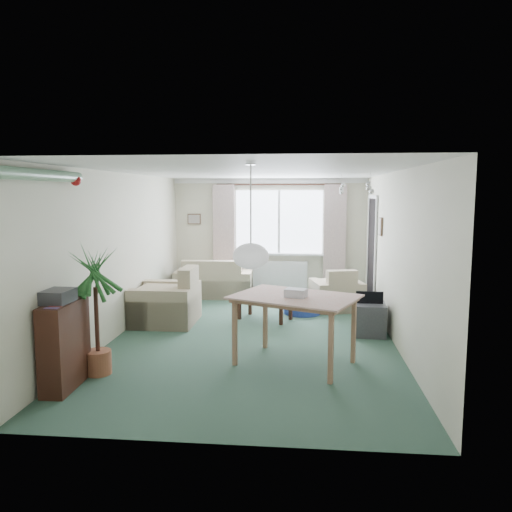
# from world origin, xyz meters

# --- Properties ---
(ground) EXTENTS (6.50, 6.50, 0.00)m
(ground) POSITION_xyz_m (0.00, 0.00, 0.00)
(ground) COLOR #2E4D3E
(window) EXTENTS (1.80, 0.03, 1.30)m
(window) POSITION_xyz_m (0.20, 3.23, 1.50)
(window) COLOR white
(curtain_rod) EXTENTS (2.60, 0.03, 0.03)m
(curtain_rod) POSITION_xyz_m (0.20, 3.15, 2.27)
(curtain_rod) COLOR black
(curtain_left) EXTENTS (0.45, 0.08, 2.00)m
(curtain_left) POSITION_xyz_m (-0.95, 3.13, 1.27)
(curtain_left) COLOR beige
(curtain_right) EXTENTS (0.45, 0.08, 2.00)m
(curtain_right) POSITION_xyz_m (1.35, 3.13, 1.27)
(curtain_right) COLOR beige
(radiator) EXTENTS (1.20, 0.10, 0.55)m
(radiator) POSITION_xyz_m (0.20, 3.19, 0.40)
(radiator) COLOR white
(doorway) EXTENTS (0.03, 0.95, 2.00)m
(doorway) POSITION_xyz_m (1.99, 2.20, 1.00)
(doorway) COLOR black
(pendant_lamp) EXTENTS (0.36, 0.36, 0.36)m
(pendant_lamp) POSITION_xyz_m (0.20, -2.30, 1.48)
(pendant_lamp) COLOR white
(tinsel_garland) EXTENTS (1.60, 1.60, 0.12)m
(tinsel_garland) POSITION_xyz_m (-1.92, -2.30, 2.28)
(tinsel_garland) COLOR #196626
(bauble_cluster_a) EXTENTS (0.20, 0.20, 0.20)m
(bauble_cluster_a) POSITION_xyz_m (1.30, 0.90, 2.22)
(bauble_cluster_a) COLOR silver
(bauble_cluster_b) EXTENTS (0.20, 0.20, 0.20)m
(bauble_cluster_b) POSITION_xyz_m (1.60, -0.30, 2.22)
(bauble_cluster_b) COLOR silver
(wall_picture_back) EXTENTS (0.28, 0.03, 0.22)m
(wall_picture_back) POSITION_xyz_m (-1.60, 3.23, 1.55)
(wall_picture_back) COLOR brown
(wall_picture_right) EXTENTS (0.03, 0.24, 0.30)m
(wall_picture_right) POSITION_xyz_m (1.98, 1.20, 1.55)
(wall_picture_right) COLOR brown
(sofa) EXTENTS (1.58, 0.88, 0.77)m
(sofa) POSITION_xyz_m (-1.10, 2.75, 0.39)
(sofa) COLOR beige
(sofa) RESTS_ON ground
(armchair_corner) EXTENTS (1.01, 0.98, 0.76)m
(armchair_corner) POSITION_xyz_m (1.32, 1.82, 0.38)
(armchair_corner) COLOR beige
(armchair_corner) RESTS_ON ground
(armchair_left) EXTENTS (0.97, 1.02, 0.92)m
(armchair_left) POSITION_xyz_m (-1.50, 0.57, 0.46)
(armchair_left) COLOR beige
(armchair_left) RESTS_ON ground
(coffee_table) EXTENTS (0.98, 0.77, 0.39)m
(coffee_table) POSITION_xyz_m (0.09, 0.95, 0.19)
(coffee_table) COLOR black
(coffee_table) RESTS_ON ground
(photo_frame) EXTENTS (0.12, 0.05, 0.16)m
(photo_frame) POSITION_xyz_m (0.07, 0.93, 0.47)
(photo_frame) COLOR brown
(photo_frame) RESTS_ON coffee_table
(bookshelf) EXTENTS (0.28, 0.78, 0.95)m
(bookshelf) POSITION_xyz_m (-1.84, -2.17, 0.47)
(bookshelf) COLOR black
(bookshelf) RESTS_ON ground
(hifi_box) EXTENTS (0.29, 0.36, 0.14)m
(hifi_box) POSITION_xyz_m (-1.87, -2.21, 1.02)
(hifi_box) COLOR #333337
(hifi_box) RESTS_ON bookshelf
(houseplant) EXTENTS (0.76, 0.76, 1.50)m
(houseplant) POSITION_xyz_m (-1.65, -1.76, 0.75)
(houseplant) COLOR #23591E
(houseplant) RESTS_ON ground
(dining_table) EXTENTS (1.58, 1.35, 0.84)m
(dining_table) POSITION_xyz_m (0.62, -1.19, 0.42)
(dining_table) COLOR tan
(dining_table) RESTS_ON ground
(gift_box) EXTENTS (0.29, 0.24, 0.12)m
(gift_box) POSITION_xyz_m (0.63, -1.26, 0.90)
(gift_box) COLOR white
(gift_box) RESTS_ON dining_table
(tv_cube) EXTENTS (0.50, 0.55, 0.47)m
(tv_cube) POSITION_xyz_m (1.70, 0.21, 0.24)
(tv_cube) COLOR #313336
(tv_cube) RESTS_ON ground
(pet_bed) EXTENTS (0.78, 0.78, 0.13)m
(pet_bed) POSITION_xyz_m (0.71, 1.44, 0.07)
(pet_bed) COLOR navy
(pet_bed) RESTS_ON ground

